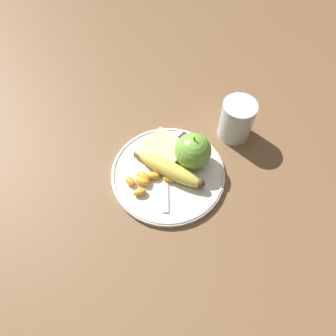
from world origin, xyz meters
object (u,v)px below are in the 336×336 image
(fork, at_px, (166,171))
(jam_packet, at_px, (183,145))
(plate, at_px, (168,174))
(juice_glass, at_px, (236,121))
(apple, at_px, (193,151))
(bread_slice, at_px, (163,151))
(banana, at_px, (172,169))

(fork, relative_size, jam_packet, 2.82)
(plate, relative_size, juice_glass, 2.55)
(plate, height_order, juice_glass, juice_glass)
(juice_glass, distance_m, apple, 0.14)
(juice_glass, height_order, bread_slice, juice_glass)
(jam_packet, bearing_deg, bread_slice, 155.02)
(juice_glass, bearing_deg, jam_packet, 155.79)
(plate, relative_size, banana, 1.59)
(banana, height_order, jam_packet, banana)
(juice_glass, xyz_separation_m, jam_packet, (-0.13, 0.06, -0.03))
(apple, bearing_deg, juice_glass, -5.81)
(banana, xyz_separation_m, jam_packet, (0.07, 0.03, -0.01))
(juice_glass, relative_size, bread_slice, 0.96)
(bread_slice, bearing_deg, juice_glass, -24.42)
(plate, height_order, fork, fork)
(bread_slice, distance_m, jam_packet, 0.05)
(juice_glass, height_order, jam_packet, juice_glass)
(bread_slice, bearing_deg, jam_packet, -24.98)
(apple, relative_size, jam_packet, 1.89)
(banana, relative_size, jam_packet, 3.36)
(plate, relative_size, apple, 2.84)
(banana, bearing_deg, jam_packet, 23.62)
(bread_slice, xyz_separation_m, jam_packet, (0.05, -0.02, -0.00))
(juice_glass, height_order, apple, apple)
(banana, distance_m, bread_slice, 0.06)
(plate, xyz_separation_m, banana, (0.00, -0.01, 0.02))
(juice_glass, relative_size, apple, 1.11)
(banana, distance_m, fork, 0.02)
(apple, relative_size, banana, 0.56)
(juice_glass, distance_m, jam_packet, 0.14)
(plate, distance_m, banana, 0.02)
(juice_glass, relative_size, banana, 0.63)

